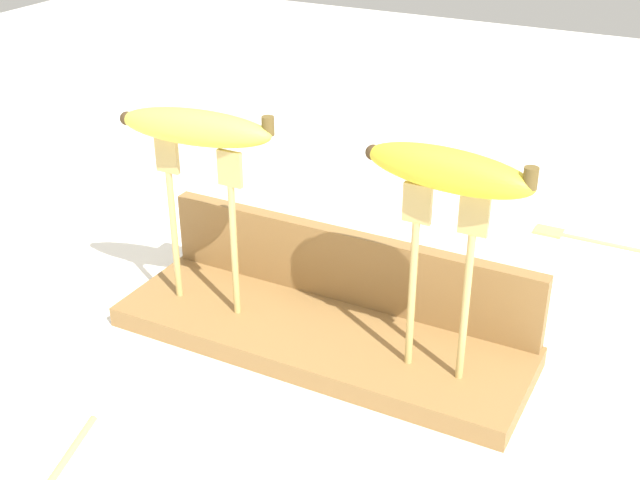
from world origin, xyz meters
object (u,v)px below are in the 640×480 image
object	(u,v)px
banana_raised_left	(195,127)
banana_raised_right	(448,170)
fork_fallen_near	(589,238)
fork_stand_right	(441,267)
fork_stand_left	(201,212)

from	to	relation	value
banana_raised_left	banana_raised_right	distance (m)	0.25
banana_raised_right	fork_fallen_near	bearing A→B (deg)	79.56
fork_fallen_near	banana_raised_right	bearing A→B (deg)	-100.44
banana_raised_left	fork_stand_right	bearing A→B (deg)	0.00
banana_raised_left	fork_fallen_near	world-z (taller)	banana_raised_left
banana_raised_right	fork_stand_left	bearing A→B (deg)	-180.00
fork_stand_right	banana_raised_right	distance (m)	0.09
banana_raised_right	fork_fallen_near	xyz separation A→B (m)	(0.07, 0.38, -0.22)
banana_raised_right	banana_raised_left	bearing A→B (deg)	-180.00
fork_stand_right	banana_raised_right	bearing A→B (deg)	174.16
fork_stand_right	fork_fallen_near	world-z (taller)	fork_stand_right
fork_stand_right	banana_raised_left	world-z (taller)	banana_raised_left
fork_stand_right	banana_raised_left	bearing A→B (deg)	-180.00
banana_raised_left	fork_fallen_near	size ratio (longest dim) A/B	0.86
fork_stand_right	fork_fallen_near	xyz separation A→B (m)	(0.07, 0.38, -0.13)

